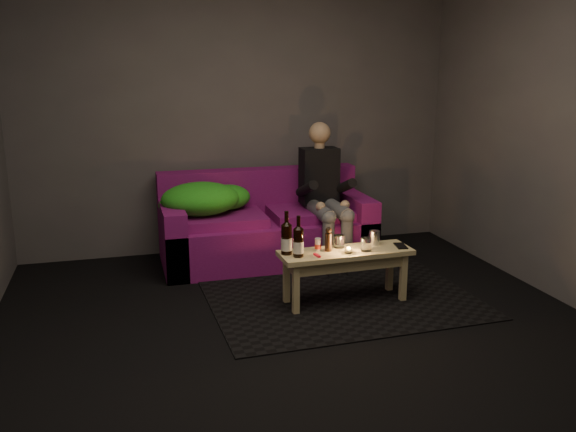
% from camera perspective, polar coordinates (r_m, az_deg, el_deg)
% --- Properties ---
extents(floor, '(4.50, 4.50, 0.00)m').
position_cam_1_polar(floor, '(3.84, 2.55, -12.35)').
color(floor, black).
rests_on(floor, ground).
extents(room, '(4.50, 4.50, 4.50)m').
position_cam_1_polar(room, '(3.89, 0.60, 13.11)').
color(room, silver).
rests_on(room, ground).
extents(rug, '(1.98, 1.46, 0.01)m').
position_cam_1_polar(rug, '(4.60, 5.09, -7.72)').
color(rug, black).
rests_on(rug, floor).
extents(sofa, '(1.82, 0.82, 0.78)m').
position_cam_1_polar(sofa, '(5.41, -2.14, -1.22)').
color(sofa, '#700F59').
rests_on(sofa, floor).
extents(green_blanket, '(0.80, 0.55, 0.27)m').
position_cam_1_polar(green_blanket, '(5.24, -7.81, 1.59)').
color(green_blanket, '#2B7F17').
rests_on(green_blanket, sofa).
extents(person, '(0.33, 0.75, 1.21)m').
position_cam_1_polar(person, '(5.33, 3.43, 2.35)').
color(person, black).
rests_on(person, sofa).
extents(coffee_table, '(0.98, 0.33, 0.40)m').
position_cam_1_polar(coffee_table, '(4.45, 5.41, -4.09)').
color(coffee_table, tan).
rests_on(coffee_table, rug).
extents(beer_bottle_a, '(0.08, 0.08, 0.31)m').
position_cam_1_polar(beer_bottle_a, '(4.29, -0.14, -2.11)').
color(beer_bottle_a, black).
rests_on(beer_bottle_a, coffee_table).
extents(beer_bottle_b, '(0.07, 0.07, 0.29)m').
position_cam_1_polar(beer_bottle_b, '(4.23, 0.98, -2.42)').
color(beer_bottle_b, black).
rests_on(beer_bottle_b, coffee_table).
extents(salt_shaker, '(0.05, 0.05, 0.09)m').
position_cam_1_polar(salt_shaker, '(4.39, 2.82, -2.68)').
color(salt_shaker, silver).
rests_on(salt_shaker, coffee_table).
extents(pepper_mill, '(0.06, 0.06, 0.13)m').
position_cam_1_polar(pepper_mill, '(4.38, 3.79, -2.45)').
color(pepper_mill, black).
rests_on(pepper_mill, coffee_table).
extents(tumbler_back, '(0.09, 0.09, 0.09)m').
position_cam_1_polar(tumbler_back, '(4.48, 4.79, -2.38)').
color(tumbler_back, white).
rests_on(tumbler_back, coffee_table).
extents(tealight, '(0.06, 0.06, 0.04)m').
position_cam_1_polar(tealight, '(4.37, 5.68, -3.18)').
color(tealight, white).
rests_on(tealight, coffee_table).
extents(tumbler_front, '(0.10, 0.10, 0.10)m').
position_cam_1_polar(tumbler_front, '(4.42, 7.32, -2.65)').
color(tumbler_front, white).
rests_on(tumbler_front, coffee_table).
extents(steel_cup, '(0.09, 0.09, 0.11)m').
position_cam_1_polar(steel_cup, '(4.57, 8.08, -2.03)').
color(steel_cup, silver).
rests_on(steel_cup, coffee_table).
extents(smartphone, '(0.10, 0.16, 0.01)m').
position_cam_1_polar(smartphone, '(4.58, 10.49, -2.76)').
color(smartphone, black).
rests_on(smartphone, coffee_table).
extents(red_lighter, '(0.03, 0.08, 0.01)m').
position_cam_1_polar(red_lighter, '(4.28, 2.74, -3.70)').
color(red_lighter, red).
rests_on(red_lighter, coffee_table).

